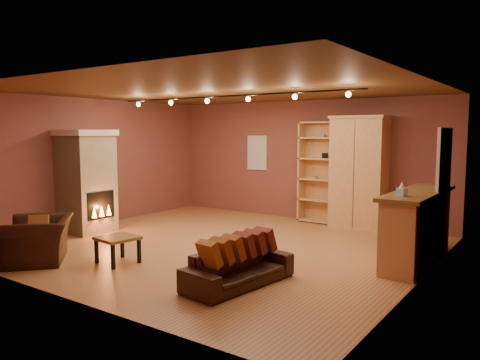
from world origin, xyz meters
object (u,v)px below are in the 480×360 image
Objects in this scene: loveseat at (239,260)px; coffee_table at (118,240)px; fireplace at (86,181)px; armoire at (359,172)px; bookcase at (321,171)px; bar_counter at (417,226)px; armchair at (39,232)px.

loveseat is 2.68× the size of coffee_table.
fireplace is 5.74m from armoire.
fireplace is 5.14m from bookcase.
bar_counter is at bearing 14.05° from fireplace.
armchair is at bearing -121.05° from armoire.
bookcase is 6.09m from armchair.
fireplace is 4.71m from loveseat.
bookcase is 1.80× the size of armchair.
coffee_table is (-2.19, -0.23, 0.02)m from loveseat.
fireplace is 0.92× the size of bookcase.
bookcase is at bearing 141.33° from bar_counter.
coffee_table is at bearing 103.91° from loveseat.
armoire reaches higher than armchair.
loveseat is (0.04, -4.52, -0.86)m from armoire.
armoire is (4.52, 3.54, 0.15)m from fireplace.
armoire is at bearing 8.27° from loveseat.
loveseat is at bearing -123.60° from bar_counter.
armoire is 1.41× the size of loveseat.
armoire is 4.61m from loveseat.
loveseat is at bearing -77.82° from bookcase.
bar_counter is 3.06m from loveseat.
bookcase reaches higher than loveseat.
bookcase is at bearing 20.00° from loveseat.
coffee_table is at bearing -114.32° from armoire.
bookcase reaches higher than armchair.
armchair is 1.29m from coffee_table.
coffee_table is (1.11, 0.66, -0.11)m from armchair.
bar_counter is 3.76× the size of coffee_table.
armoire reaches higher than coffee_table.
bar_counter is 4.77m from coffee_table.
fireplace is 6.45m from bar_counter.
bookcase is (3.53, 3.73, 0.11)m from fireplace.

